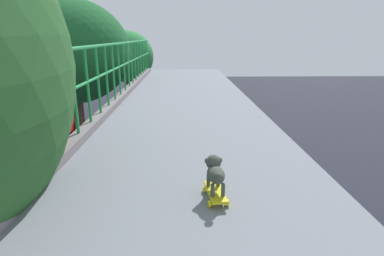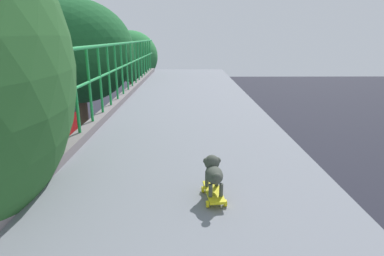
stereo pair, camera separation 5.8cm
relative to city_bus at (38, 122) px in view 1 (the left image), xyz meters
The scene contains 5 objects.
city_bus is the anchor object (origin of this frame).
roadside_tree_far 11.65m from the city_bus, 55.89° to the right, with size 4.32×4.32×8.81m.
roadside_tree_farthest 7.60m from the city_bus, ahead, with size 3.63×3.63×7.83m.
toy_skateboard 21.38m from the city_bus, 60.36° to the right, with size 0.22×0.44×0.09m.
small_dog 21.40m from the city_bus, 60.32° to the right, with size 0.19×0.40×0.31m.
Camera 1 is at (1.28, 0.42, 7.44)m, focal length 29.00 mm.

